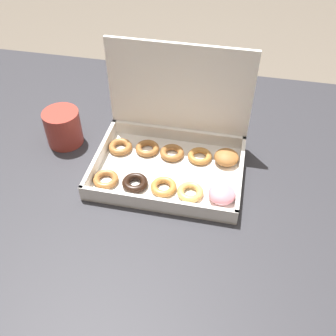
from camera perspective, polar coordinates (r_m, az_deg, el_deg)
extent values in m
plane|color=#6B6054|center=(1.43, -1.75, -20.89)|extent=(8.00, 8.00, 0.00)
cube|color=#2D2D33|center=(0.86, -2.72, -1.00)|extent=(1.26, 0.88, 0.03)
cylinder|color=#2D2D33|center=(1.57, -19.89, 2.98)|extent=(0.06, 0.06, 0.67)
cube|color=silver|center=(0.84, 0.00, -0.59)|extent=(0.31, 0.22, 0.01)
cube|color=white|center=(0.76, -1.68, -5.24)|extent=(0.31, 0.01, 0.03)
cube|color=white|center=(0.91, 1.40, 4.90)|extent=(0.31, 0.01, 0.03)
cube|color=white|center=(0.87, -9.88, 1.71)|extent=(0.01, 0.22, 0.03)
cube|color=white|center=(0.82, 10.42, -1.20)|extent=(0.01, 0.22, 0.03)
cube|color=white|center=(0.85, 1.64, 11.43)|extent=(0.31, 0.01, 0.21)
torus|color=#9E6633|center=(0.82, -9.01, -1.63)|extent=(0.05, 0.05, 0.01)
torus|color=black|center=(0.81, -4.81, -2.15)|extent=(0.05, 0.05, 0.02)
torus|color=#B77A38|center=(0.80, -0.64, -2.75)|extent=(0.05, 0.05, 0.01)
torus|color=tan|center=(0.79, 3.25, -3.51)|extent=(0.05, 0.05, 0.01)
ellipsoid|color=pink|center=(0.78, 7.82, -3.75)|extent=(0.05, 0.05, 0.03)
torus|color=#9E6633|center=(0.89, -6.94, 3.05)|extent=(0.05, 0.05, 0.01)
torus|color=#9E6633|center=(0.89, -3.02, 2.87)|extent=(0.05, 0.05, 0.01)
torus|color=#9E6633|center=(0.87, 0.58, 2.22)|extent=(0.05, 0.05, 0.01)
torus|color=#B77A38|center=(0.87, 4.64, 1.73)|extent=(0.05, 0.05, 0.01)
ellipsoid|color=#9E6633|center=(0.86, 8.48, 1.55)|extent=(0.05, 0.05, 0.03)
cylinder|color=#A3382D|center=(0.93, -14.97, 5.71)|extent=(0.08, 0.08, 0.08)
cylinder|color=black|center=(0.91, -15.39, 7.55)|extent=(0.07, 0.07, 0.01)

